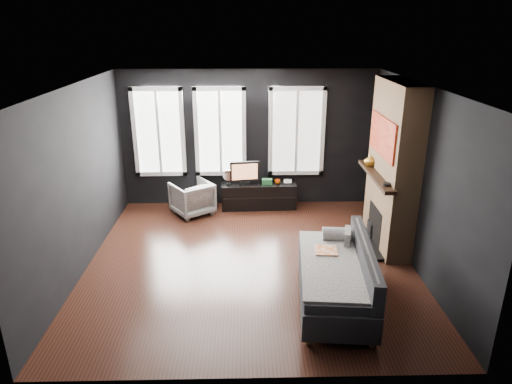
{
  "coord_description": "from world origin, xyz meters",
  "views": [
    {
      "loc": [
        -0.06,
        -6.31,
        3.52
      ],
      "look_at": [
        0.1,
        0.3,
        1.05
      ],
      "focal_mm": 32.0,
      "sensor_mm": 36.0,
      "label": 1
    }
  ],
  "objects_px": {
    "mug": "(277,181)",
    "mantel_vase": "(370,160)",
    "armchair": "(192,196)",
    "sofa": "(335,273)",
    "monitor": "(245,171)",
    "book": "(284,176)",
    "media_console": "(259,195)"
  },
  "relations": [
    {
      "from": "book",
      "to": "media_console",
      "type": "bearing_deg",
      "value": -169.12
    },
    {
      "from": "armchair",
      "to": "mantel_vase",
      "type": "relative_size",
      "value": 3.5
    },
    {
      "from": "mantel_vase",
      "to": "book",
      "type": "bearing_deg",
      "value": 136.14
    },
    {
      "from": "sofa",
      "to": "mug",
      "type": "relative_size",
      "value": 17.64
    },
    {
      "from": "monitor",
      "to": "mug",
      "type": "height_order",
      "value": "monitor"
    },
    {
      "from": "book",
      "to": "mantel_vase",
      "type": "height_order",
      "value": "mantel_vase"
    },
    {
      "from": "sofa",
      "to": "mug",
      "type": "distance_m",
      "value": 3.37
    },
    {
      "from": "armchair",
      "to": "media_console",
      "type": "relative_size",
      "value": 0.48
    },
    {
      "from": "armchair",
      "to": "mug",
      "type": "height_order",
      "value": "armchair"
    },
    {
      "from": "sofa",
      "to": "media_console",
      "type": "distance_m",
      "value": 3.48
    },
    {
      "from": "sofa",
      "to": "book",
      "type": "distance_m",
      "value": 3.48
    },
    {
      "from": "armchair",
      "to": "book",
      "type": "height_order",
      "value": "book"
    },
    {
      "from": "monitor",
      "to": "mug",
      "type": "relative_size",
      "value": 5.22
    },
    {
      "from": "book",
      "to": "mantel_vase",
      "type": "xyz_separation_m",
      "value": [
        1.34,
        -1.29,
        0.71
      ]
    },
    {
      "from": "mantel_vase",
      "to": "mug",
      "type": "bearing_deg",
      "value": 141.98
    },
    {
      "from": "media_console",
      "to": "mantel_vase",
      "type": "xyz_separation_m",
      "value": [
        1.85,
        -1.19,
        1.07
      ]
    },
    {
      "from": "media_console",
      "to": "book",
      "type": "bearing_deg",
      "value": 9.05
    },
    {
      "from": "monitor",
      "to": "mantel_vase",
      "type": "xyz_separation_m",
      "value": [
        2.13,
        -1.16,
        0.56
      ]
    },
    {
      "from": "mantel_vase",
      "to": "media_console",
      "type": "bearing_deg",
      "value": 147.25
    },
    {
      "from": "sofa",
      "to": "monitor",
      "type": "distance_m",
      "value": 3.54
    },
    {
      "from": "mug",
      "to": "book",
      "type": "relative_size",
      "value": 0.53
    },
    {
      "from": "monitor",
      "to": "mug",
      "type": "xyz_separation_m",
      "value": [
        0.65,
        -0.0,
        -0.21
      ]
    },
    {
      "from": "mug",
      "to": "book",
      "type": "bearing_deg",
      "value": 43.13
    },
    {
      "from": "sofa",
      "to": "armchair",
      "type": "relative_size",
      "value": 2.81
    },
    {
      "from": "monitor",
      "to": "book",
      "type": "xyz_separation_m",
      "value": [
        0.79,
        0.13,
        -0.16
      ]
    },
    {
      "from": "armchair",
      "to": "monitor",
      "type": "distance_m",
      "value": 1.13
    },
    {
      "from": "sofa",
      "to": "book",
      "type": "xyz_separation_m",
      "value": [
        -0.39,
        3.45,
        0.19
      ]
    },
    {
      "from": "mug",
      "to": "mantel_vase",
      "type": "distance_m",
      "value": 2.03
    },
    {
      "from": "sofa",
      "to": "mug",
      "type": "height_order",
      "value": "sofa"
    },
    {
      "from": "media_console",
      "to": "armchair",
      "type": "bearing_deg",
      "value": -168.96
    },
    {
      "from": "mug",
      "to": "mantel_vase",
      "type": "relative_size",
      "value": 0.56
    },
    {
      "from": "armchair",
      "to": "mug",
      "type": "distance_m",
      "value": 1.7
    }
  ]
}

